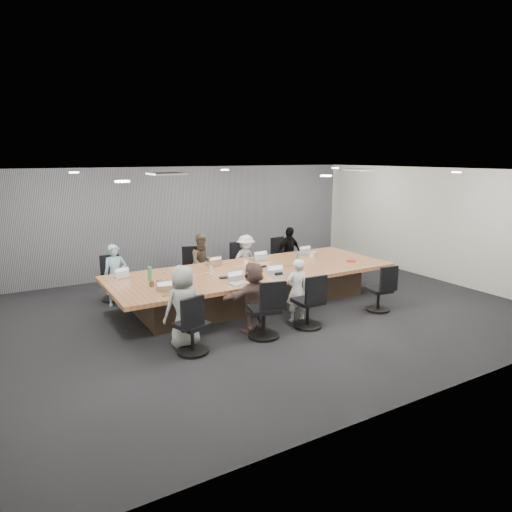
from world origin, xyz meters
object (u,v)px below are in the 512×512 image
person_5 (254,297)px  conference_table (254,285)px  bottle_clear (211,270)px  laptop_2 (257,259)px  chair_5 (264,313)px  person_1 (203,263)px  laptop_4 (172,294)px  laptop_5 (239,283)px  person_3 (289,253)px  mug_brown (152,284)px  laptop_0 (122,276)px  bottle_green_right (298,260)px  person_2 (246,260)px  chair_7 (379,293)px  laptop_3 (302,253)px  stapler (279,274)px  person_4 (183,306)px  chair_0 (112,284)px  laptop_6 (281,277)px  chair_6 (308,305)px  chair_3 (281,261)px  bottle_green_left (150,274)px  chair_2 (239,267)px  chair_1 (197,272)px  chair_4 (192,330)px  person_0 (115,275)px  laptop_1 (213,265)px  canvas_bag (313,255)px  snack_packet (351,261)px

person_5 → conference_table: bearing=-131.9°
bottle_clear → laptop_2: bearing=26.6°
chair_5 → person_1: size_ratio=0.64×
laptop_4 → laptop_5: 1.32m
person_3 → mug_brown: size_ratio=12.59×
chair_5 → laptop_0: size_ratio=2.96×
person_1 → bottle_green_right: size_ratio=5.19×
person_2 → mug_brown: person_2 is taller
conference_table → laptop_4: size_ratio=17.65×
chair_7 → person_2: size_ratio=0.60×
laptop_3 → stapler: bearing=39.6°
laptop_2 → person_4: (-2.66, -2.15, -0.07)m
bottle_clear → stapler: 1.36m
chair_0 → person_4: size_ratio=0.55×
bottle_clear → laptop_6: bearing=-36.6°
chair_6 → laptop_0: size_ratio=2.85×
chair_3 → person_1: 2.43m
conference_table → person_1: 1.49m
person_1 → bottle_green_left: bearing=-141.7°
chair_2 → chair_1: bearing=-11.3°
chair_7 → laptop_6: size_ratio=2.10×
bottle_clear → mug_brown: (-1.29, -0.22, -0.04)m
chair_3 → laptop_5: bearing=40.1°
chair_0 → chair_4: 3.43m
chair_5 → person_5: 0.41m
person_1 → person_5: bearing=-91.1°
chair_5 → person_0: person_0 is taller
person_0 → stapler: 3.41m
laptop_6 → person_2: bearing=90.3°
chair_2 → chair_6: chair_6 is taller
chair_4 → laptop_1: chair_4 is taller
chair_3 → canvas_bag: 1.43m
person_1 → person_3: 2.38m
laptop_2 → chair_3: bearing=-147.5°
person_2 → person_4: bearing=-147.8°
chair_1 → chair_3: (2.38, 0.00, -0.00)m
laptop_2 → mug_brown: bearing=16.1°
chair_6 → bottle_green_left: (-2.32, 1.94, 0.46)m
person_0 → snack_packet: (4.82, -1.83, 0.12)m
laptop_3 → laptop_4: size_ratio=0.95×
chair_7 → bottle_green_left: bottle_green_left is taller
laptop_2 → chair_7: bearing=115.6°
person_2 → laptop_4: size_ratio=3.61×
person_5 → bottle_green_right: bearing=-158.5°
person_1 → canvas_bag: size_ratio=5.83×
conference_table → chair_5: size_ratio=6.99×
snack_packet → bottle_clear: bearing=170.9°
chair_0 → chair_6: (2.71, -3.40, 0.03)m
person_5 → laptop_6: person_5 is taller
person_1 → person_2: size_ratio=1.10×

